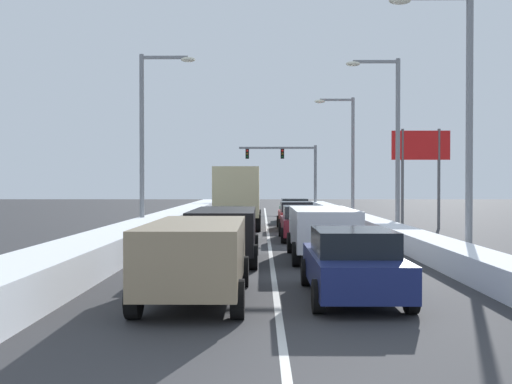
{
  "coord_description": "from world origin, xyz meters",
  "views": [
    {
      "loc": [
        -0.32,
        -5.77,
        2.49
      ],
      "look_at": [
        -0.78,
        43.5,
        1.78
      ],
      "focal_mm": 41.41,
      "sensor_mm": 36.0,
      "label": 1
    }
  ],
  "objects_px": {
    "traffic_light_gantry": "(291,163)",
    "sedan_red_right_lane_fourth": "(296,215)",
    "sedan_charcoal_center_lane_third": "(223,225)",
    "sedan_gray_center_lane_fifth": "(241,208)",
    "roadside_sign_right": "(421,156)",
    "sedan_maroon_right_lane_third": "(302,223)",
    "suv_tan_center_lane_nearest": "(196,253)",
    "suv_white_right_lane_second": "(322,228)",
    "suv_black_center_lane_second": "(224,230)",
    "sedan_green_right_lane_fifth": "(294,210)",
    "sedan_navy_right_lane_nearest": "(352,263)",
    "street_lamp_right_mid": "(391,130)",
    "street_lamp_left_mid": "(149,128)",
    "street_lamp_right_far": "(347,147)",
    "box_truck_center_lane_fourth": "(238,194)",
    "street_lamp_right_near": "(458,102)"
  },
  "relations": [
    {
      "from": "sedan_green_right_lane_fifth",
      "to": "sedan_gray_center_lane_fifth",
      "type": "relative_size",
      "value": 1.0
    },
    {
      "from": "street_lamp_right_far",
      "to": "sedan_charcoal_center_lane_third",
      "type": "bearing_deg",
      "value": -116.87
    },
    {
      "from": "street_lamp_right_near",
      "to": "street_lamp_left_mid",
      "type": "bearing_deg",
      "value": 141.12
    },
    {
      "from": "suv_black_center_lane_second",
      "to": "sedan_navy_right_lane_nearest",
      "type": "bearing_deg",
      "value": -61.63
    },
    {
      "from": "sedan_red_right_lane_fourth",
      "to": "street_lamp_right_mid",
      "type": "relative_size",
      "value": 0.52
    },
    {
      "from": "sedan_charcoal_center_lane_third",
      "to": "box_truck_center_lane_fourth",
      "type": "distance_m",
      "value": 8.18
    },
    {
      "from": "sedan_navy_right_lane_nearest",
      "to": "suv_black_center_lane_second",
      "type": "height_order",
      "value": "suv_black_center_lane_second"
    },
    {
      "from": "sedan_gray_center_lane_fifth",
      "to": "street_lamp_left_mid",
      "type": "height_order",
      "value": "street_lamp_left_mid"
    },
    {
      "from": "suv_black_center_lane_second",
      "to": "sedan_gray_center_lane_fifth",
      "type": "xyz_separation_m",
      "value": [
        -0.21,
        22.11,
        -0.25
      ]
    },
    {
      "from": "suv_white_right_lane_second",
      "to": "street_lamp_right_near",
      "type": "distance_m",
      "value": 5.87
    },
    {
      "from": "sedan_maroon_right_lane_third",
      "to": "traffic_light_gantry",
      "type": "distance_m",
      "value": 31.36
    },
    {
      "from": "suv_white_right_lane_second",
      "to": "street_lamp_left_mid",
      "type": "height_order",
      "value": "street_lamp_left_mid"
    },
    {
      "from": "sedan_red_right_lane_fourth",
      "to": "sedan_charcoal_center_lane_third",
      "type": "relative_size",
      "value": 1.0
    },
    {
      "from": "suv_tan_center_lane_nearest",
      "to": "street_lamp_right_far",
      "type": "distance_m",
      "value": 27.9
    },
    {
      "from": "street_lamp_right_far",
      "to": "roadside_sign_right",
      "type": "relative_size",
      "value": 1.49
    },
    {
      "from": "street_lamp_right_near",
      "to": "roadside_sign_right",
      "type": "relative_size",
      "value": 1.54
    },
    {
      "from": "roadside_sign_right",
      "to": "suv_tan_center_lane_nearest",
      "type": "bearing_deg",
      "value": -116.88
    },
    {
      "from": "street_lamp_right_near",
      "to": "traffic_light_gantry",
      "type": "bearing_deg",
      "value": 94.89
    },
    {
      "from": "traffic_light_gantry",
      "to": "sedan_red_right_lane_fourth",
      "type": "bearing_deg",
      "value": -92.32
    },
    {
      "from": "suv_white_right_lane_second",
      "to": "suv_black_center_lane_second",
      "type": "xyz_separation_m",
      "value": [
        -3.2,
        -0.75,
        0.0
      ]
    },
    {
      "from": "suv_tan_center_lane_nearest",
      "to": "roadside_sign_right",
      "type": "xyz_separation_m",
      "value": [
        10.16,
        20.04,
        3.0
      ]
    },
    {
      "from": "sedan_navy_right_lane_nearest",
      "to": "sedan_red_right_lane_fourth",
      "type": "height_order",
      "value": "same"
    },
    {
      "from": "suv_black_center_lane_second",
      "to": "street_lamp_right_mid",
      "type": "bearing_deg",
      "value": 53.76
    },
    {
      "from": "sedan_navy_right_lane_nearest",
      "to": "sedan_red_right_lane_fourth",
      "type": "distance_m",
      "value": 19.23
    },
    {
      "from": "box_truck_center_lane_fourth",
      "to": "suv_tan_center_lane_nearest",
      "type": "bearing_deg",
      "value": -90.25
    },
    {
      "from": "sedan_charcoal_center_lane_third",
      "to": "street_lamp_right_near",
      "type": "bearing_deg",
      "value": -38.18
    },
    {
      "from": "sedan_charcoal_center_lane_third",
      "to": "suv_black_center_lane_second",
      "type": "bearing_deg",
      "value": -86.12
    },
    {
      "from": "traffic_light_gantry",
      "to": "street_lamp_left_mid",
      "type": "distance_m",
      "value": 30.4
    },
    {
      "from": "sedan_navy_right_lane_nearest",
      "to": "sedan_gray_center_lane_fifth",
      "type": "relative_size",
      "value": 1.0
    },
    {
      "from": "traffic_light_gantry",
      "to": "sedan_green_right_lane_fifth",
      "type": "bearing_deg",
      "value": -92.29
    },
    {
      "from": "street_lamp_right_far",
      "to": "suv_tan_center_lane_nearest",
      "type": "bearing_deg",
      "value": -104.89
    },
    {
      "from": "street_lamp_right_far",
      "to": "sedan_maroon_right_lane_third",
      "type": "bearing_deg",
      "value": -106.52
    },
    {
      "from": "sedan_gray_center_lane_fifth",
      "to": "street_lamp_left_mid",
      "type": "xyz_separation_m",
      "value": [
        -3.92,
        -12.86,
        4.35
      ]
    },
    {
      "from": "sedan_maroon_right_lane_third",
      "to": "sedan_gray_center_lane_fifth",
      "type": "bearing_deg",
      "value": 102.31
    },
    {
      "from": "sedan_charcoal_center_lane_third",
      "to": "sedan_gray_center_lane_fifth",
      "type": "relative_size",
      "value": 1.0
    },
    {
      "from": "suv_white_right_lane_second",
      "to": "suv_tan_center_lane_nearest",
      "type": "height_order",
      "value": "same"
    },
    {
      "from": "street_lamp_right_near",
      "to": "box_truck_center_lane_fourth",
      "type": "bearing_deg",
      "value": 117.78
    },
    {
      "from": "sedan_maroon_right_lane_third",
      "to": "suv_white_right_lane_second",
      "type": "bearing_deg",
      "value": -88.31
    },
    {
      "from": "sedan_gray_center_lane_fifth",
      "to": "sedan_charcoal_center_lane_third",
      "type": "bearing_deg",
      "value": -90.72
    },
    {
      "from": "sedan_gray_center_lane_fifth",
      "to": "street_lamp_right_near",
      "type": "distance_m",
      "value": 23.8
    },
    {
      "from": "suv_tan_center_lane_nearest",
      "to": "sedan_gray_center_lane_fifth",
      "type": "bearing_deg",
      "value": 90.02
    },
    {
      "from": "sedan_maroon_right_lane_third",
      "to": "suv_tan_center_lane_nearest",
      "type": "height_order",
      "value": "suv_tan_center_lane_nearest"
    },
    {
      "from": "sedan_red_right_lane_fourth",
      "to": "street_lamp_left_mid",
      "type": "distance_m",
      "value": 9.37
    },
    {
      "from": "street_lamp_right_near",
      "to": "sedan_maroon_right_lane_third",
      "type": "bearing_deg",
      "value": 120.54
    },
    {
      "from": "sedan_gray_center_lane_fifth",
      "to": "roadside_sign_right",
      "type": "relative_size",
      "value": 0.82
    },
    {
      "from": "sedan_green_right_lane_fifth",
      "to": "box_truck_center_lane_fourth",
      "type": "xyz_separation_m",
      "value": [
        -3.45,
        -5.6,
        1.14
      ]
    },
    {
      "from": "street_lamp_right_mid",
      "to": "roadside_sign_right",
      "type": "distance_m",
      "value": 4.5
    },
    {
      "from": "sedan_maroon_right_lane_third",
      "to": "suv_black_center_lane_second",
      "type": "height_order",
      "value": "suv_black_center_lane_second"
    },
    {
      "from": "sedan_navy_right_lane_nearest",
      "to": "street_lamp_right_mid",
      "type": "relative_size",
      "value": 0.52
    },
    {
      "from": "sedan_gray_center_lane_fifth",
      "to": "street_lamp_right_far",
      "type": "height_order",
      "value": "street_lamp_right_far"
    }
  ]
}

